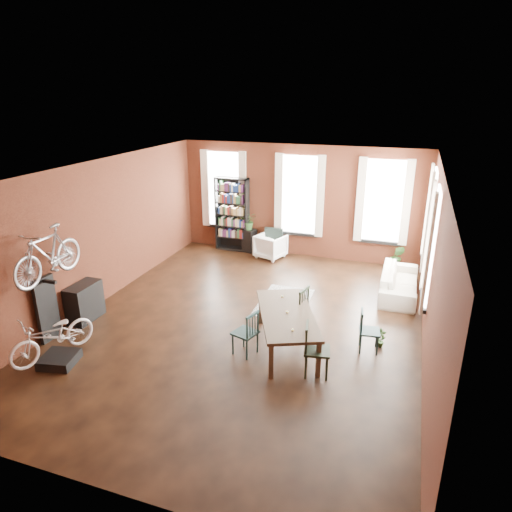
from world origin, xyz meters
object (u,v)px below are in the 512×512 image
at_px(dining_chair_c, 317,350).
at_px(dining_chair_a, 245,333).
at_px(bike_trainer, 59,359).
at_px(plant_stand, 249,240).
at_px(bookshelf, 232,214).
at_px(white_armchair, 271,245).
at_px(cream_sofa, 400,278).
at_px(bicycle_floor, 49,317).
at_px(console_table, 85,302).
at_px(dining_chair_d, 369,331).
at_px(dining_table, 287,330).
at_px(dining_chair_b, 295,309).

bearing_deg(dining_chair_c, dining_chair_a, 71.08).
distance_m(dining_chair_c, bike_trainer, 4.58).
bearing_deg(bike_trainer, plant_stand, 80.15).
xyz_separation_m(bookshelf, white_armchair, (1.31, -0.31, -0.72)).
bearing_deg(cream_sofa, bike_trainer, 132.16).
bearing_deg(plant_stand, bicycle_floor, -100.03).
bearing_deg(white_armchair, console_table, 79.99).
xyz_separation_m(dining_chair_d, bicycle_floor, (-5.19, -2.29, 0.54)).
xyz_separation_m(dining_chair_c, cream_sofa, (1.18, 3.86, -0.06)).
bearing_deg(dining_table, dining_chair_c, -66.74).
relative_size(console_table, plant_stand, 1.17).
bearing_deg(dining_chair_b, dining_chair_a, -17.70).
xyz_separation_m(dining_chair_c, dining_chair_d, (0.77, 1.06, -0.06)).
distance_m(dining_table, bookshelf, 5.80).
bearing_deg(dining_chair_a, bike_trainer, -47.49).
xyz_separation_m(dining_table, bicycle_floor, (-3.71, -1.91, 0.58)).
xyz_separation_m(dining_table, dining_chair_d, (1.49, 0.39, 0.05)).
distance_m(bookshelf, console_table, 5.40).
bearing_deg(dining_chair_a, dining_table, 142.66).
xyz_separation_m(bike_trainer, console_table, (-0.65, 1.56, 0.31)).
xyz_separation_m(dining_chair_a, white_armchair, (-1.08, 5.04, -0.05)).
bearing_deg(white_armchair, dining_table, 128.73).
relative_size(dining_chair_d, cream_sofa, 0.39).
distance_m(dining_chair_d, console_table, 5.86).
xyz_separation_m(dining_chair_d, bookshelf, (-4.53, 4.50, 0.70)).
bearing_deg(dining_chair_a, white_armchair, -150.37).
xyz_separation_m(dining_chair_a, bike_trainer, (-3.02, -1.41, -0.35)).
height_order(dining_table, dining_chair_b, dining_chair_b).
relative_size(dining_chair_b, cream_sofa, 0.47).
height_order(dining_table, dining_chair_c, dining_chair_c).
height_order(dining_table, cream_sofa, cream_sofa).
xyz_separation_m(dining_table, dining_chair_a, (-0.66, -0.46, 0.07)).
bearing_deg(bike_trainer, bookshelf, 84.65).
distance_m(dining_chair_c, console_table, 5.06).
bearing_deg(bike_trainer, bicycle_floor, -128.98).
distance_m(bookshelf, cream_sofa, 5.28).
distance_m(dining_chair_b, cream_sofa, 3.18).
bearing_deg(dining_chair_c, bicycle_floor, 95.29).
relative_size(dining_chair_a, bookshelf, 0.39).
relative_size(bike_trainer, plant_stand, 0.86).
height_order(white_armchair, bike_trainer, white_armchair).
relative_size(dining_chair_c, bookshelf, 0.43).
bearing_deg(dining_chair_c, console_table, 75.69).
relative_size(dining_chair_d, bookshelf, 0.37).
xyz_separation_m(dining_chair_b, bike_trainer, (-3.67, -2.52, -0.40)).
relative_size(white_armchair, bicycle_floor, 0.49).
xyz_separation_m(dining_table, white_armchair, (-1.74, 4.57, 0.02)).
relative_size(bike_trainer, console_table, 0.73).
bearing_deg(dining_chair_d, bicycle_floor, 105.65).
bearing_deg(bookshelf, white_armchair, -13.43).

